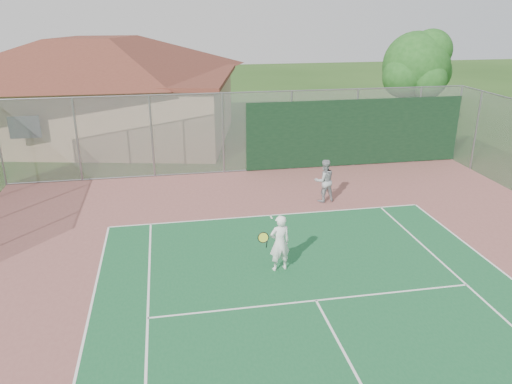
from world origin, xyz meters
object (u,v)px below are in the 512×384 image
(player_white_front, at_px, (279,243))
(player_grey_back, at_px, (324,181))
(clubhouse, at_px, (97,79))
(bleachers, at_px, (98,146))
(tree, at_px, (417,67))

(player_white_front, xyz_separation_m, player_grey_back, (2.81, 4.78, -0.02))
(player_white_front, bearing_deg, clubhouse, -78.53)
(player_grey_back, bearing_deg, clubhouse, -57.84)
(bleachers, bearing_deg, player_grey_back, -29.19)
(tree, height_order, player_white_front, tree)
(tree, xyz_separation_m, player_white_front, (-10.64, -13.40, -3.00))
(clubhouse, bearing_deg, bleachers, -75.05)
(tree, bearing_deg, clubhouse, 170.91)
(bleachers, xyz_separation_m, tree, (16.76, 0.83, 3.29))
(bleachers, xyz_separation_m, player_grey_back, (8.94, -7.79, 0.28))
(bleachers, height_order, player_white_front, player_white_front)
(player_white_front, bearing_deg, tree, -138.28)
(tree, height_order, player_grey_back, tree)
(bleachers, height_order, tree, tree)
(bleachers, relative_size, tree, 0.50)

